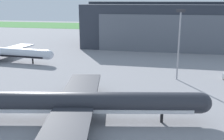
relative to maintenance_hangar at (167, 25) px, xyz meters
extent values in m
plane|color=gray|center=(-14.98, -82.65, -10.28)|extent=(440.00, 440.00, 0.00)
cube|color=#3D7A38|center=(-14.98, 93.11, -10.24)|extent=(440.00, 56.00, 0.08)
cube|color=#2D333D|center=(0.00, 0.09, -0.14)|extent=(78.27, 40.42, 20.27)
cube|color=slate|center=(0.00, -20.27, -2.17)|extent=(59.48, 0.30, 16.22)
cube|color=#2D333D|center=(0.00, 0.09, 10.60)|extent=(78.27, 9.70, 1.20)
sphere|color=silver|center=(-39.79, -51.79, -6.75)|extent=(3.29, 3.29, 3.29)
cube|color=silver|center=(-60.79, -39.71, -7.17)|extent=(8.13, 19.51, 0.56)
cylinder|color=gray|center=(-60.11, -41.29, -8.41)|extent=(3.38, 2.12, 1.88)
cylinder|color=black|center=(-46.49, -51.28, -9.37)|extent=(0.56, 0.56, 1.82)
cylinder|color=#282B33|center=(-14.31, -93.38, -6.38)|extent=(44.69, 12.52, 3.87)
sphere|color=#282B33|center=(7.66, -89.01, -6.38)|extent=(3.71, 3.71, 3.71)
cube|color=silver|center=(-14.31, -93.38, -7.44)|extent=(41.18, 11.86, 0.68)
cube|color=#282B33|center=(-13.15, -103.82, -6.86)|extent=(10.70, 19.86, 0.56)
cube|color=#282B33|center=(-17.23, -83.28, -6.86)|extent=(10.70, 19.86, 0.56)
cylinder|color=gray|center=(-12.66, -102.19, -8.23)|extent=(4.02, 2.80, 2.13)
cylinder|color=gray|center=(-16.15, -84.60, -8.23)|extent=(4.02, 2.80, 2.13)
cylinder|color=black|center=(0.63, -90.41, -9.30)|extent=(0.56, 0.56, 1.96)
cylinder|color=black|center=(-15.67, -95.72, -9.30)|extent=(0.56, 0.56, 1.96)
cylinder|color=black|center=(-16.46, -91.73, -9.30)|extent=(0.56, 0.56, 1.96)
cylinder|color=black|center=(17.29, -58.18, -9.93)|extent=(0.69, 0.66, 0.70)
cylinder|color=#99999E|center=(4.00, -61.09, -0.80)|extent=(0.44, 0.44, 18.96)
cube|color=#333338|center=(4.00, -61.09, 9.09)|extent=(2.40, 0.50, 0.80)
camera|label=1|loc=(1.09, -137.19, 11.86)|focal=42.77mm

